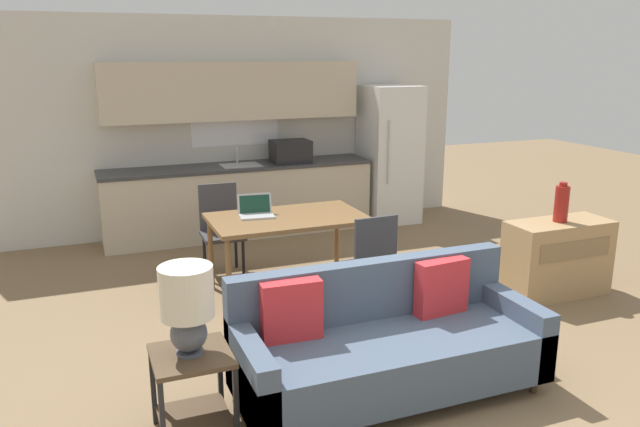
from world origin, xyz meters
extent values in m
plane|color=#7F6647|center=(0.00, 0.00, 0.00)|extent=(20.00, 20.00, 0.00)
cube|color=silver|center=(0.00, 4.63, 1.35)|extent=(6.40, 0.06, 2.70)
cube|color=white|center=(0.05, 4.59, 1.57)|extent=(1.13, 0.01, 0.95)
cube|color=beige|center=(0.00, 4.29, 0.43)|extent=(3.35, 0.62, 0.86)
cube|color=#38383A|center=(0.00, 4.29, 0.88)|extent=(3.38, 0.65, 0.04)
cube|color=#B2B5B7|center=(0.01, 4.24, 0.90)|extent=(0.48, 0.36, 0.01)
cylinder|color=#B7BABC|center=(0.01, 4.41, 1.02)|extent=(0.02, 0.02, 0.24)
cube|color=beige|center=(0.00, 4.43, 1.80)|extent=(3.18, 0.34, 0.70)
cube|color=black|center=(0.67, 4.24, 1.04)|extent=(0.48, 0.36, 0.28)
cube|color=white|center=(2.08, 4.23, 0.92)|extent=(0.69, 0.71, 1.84)
cylinder|color=silver|center=(1.87, 3.85, 1.01)|extent=(0.02, 0.02, 0.83)
cube|color=brown|center=(-0.07, 2.18, 0.74)|extent=(1.46, 0.87, 0.04)
cylinder|color=brown|center=(-0.74, 1.81, 0.36)|extent=(0.05, 0.05, 0.72)
cylinder|color=brown|center=(0.59, 1.81, 0.36)|extent=(0.05, 0.05, 0.72)
cylinder|color=brown|center=(-0.74, 2.55, 0.36)|extent=(0.05, 0.05, 0.72)
cylinder|color=brown|center=(0.59, 2.55, 0.36)|extent=(0.05, 0.05, 0.72)
cylinder|color=#3D2D1E|center=(0.90, -0.19, 0.05)|extent=(0.05, 0.05, 0.10)
cylinder|color=#3D2D1E|center=(-0.98, 0.45, 0.05)|extent=(0.05, 0.05, 0.10)
cylinder|color=#3D2D1E|center=(0.90, 0.45, 0.05)|extent=(0.05, 0.05, 0.10)
cube|color=#47566B|center=(-0.04, 0.13, 0.27)|extent=(2.08, 0.80, 0.35)
cube|color=#47566B|center=(-0.04, 0.46, 0.48)|extent=(2.08, 0.14, 0.76)
cube|color=#47566B|center=(-1.01, 0.13, 0.34)|extent=(0.14, 0.80, 0.49)
cube|color=#47566B|center=(0.93, 0.13, 0.34)|extent=(0.14, 0.80, 0.49)
cube|color=red|center=(-0.67, 0.33, 0.65)|extent=(0.41, 0.14, 0.40)
cube|color=red|center=(0.46, 0.33, 0.65)|extent=(0.41, 0.16, 0.40)
cube|color=brown|center=(-1.35, 0.18, 0.53)|extent=(0.46, 0.46, 0.03)
cube|color=brown|center=(-1.35, 0.18, 0.12)|extent=(0.42, 0.42, 0.02)
cube|color=#232326|center=(-1.57, -0.03, 0.26)|extent=(0.03, 0.03, 0.51)
cube|color=#232326|center=(-1.14, -0.03, 0.26)|extent=(0.03, 0.03, 0.51)
cube|color=#232326|center=(-1.57, 0.39, 0.26)|extent=(0.03, 0.03, 0.51)
cube|color=#232326|center=(-1.14, 0.39, 0.26)|extent=(0.03, 0.03, 0.51)
cylinder|color=#4C515B|center=(-1.36, 0.18, 0.55)|extent=(0.16, 0.16, 0.02)
sphere|color=#4C515B|center=(-1.36, 0.18, 0.67)|extent=(0.22, 0.22, 0.22)
cylinder|color=beige|center=(-1.36, 0.18, 0.93)|extent=(0.32, 0.32, 0.31)
cube|color=tan|center=(2.31, 1.20, 0.36)|extent=(1.01, 0.44, 0.72)
cube|color=olive|center=(2.31, 0.98, 0.51)|extent=(0.80, 0.01, 0.17)
cylinder|color=maroon|center=(2.30, 1.20, 0.89)|extent=(0.13, 0.13, 0.34)
cylinder|color=maroon|center=(2.30, 1.20, 1.08)|extent=(0.07, 0.07, 0.04)
cube|color=#38383D|center=(-0.54, 2.90, 0.42)|extent=(0.43, 0.43, 0.04)
cube|color=#38383D|center=(-0.54, 3.10, 0.69)|extent=(0.40, 0.04, 0.49)
cylinder|color=black|center=(-0.71, 2.74, 0.20)|extent=(0.03, 0.03, 0.40)
cylinder|color=black|center=(-0.37, 2.73, 0.20)|extent=(0.03, 0.03, 0.40)
cylinder|color=black|center=(-0.71, 3.08, 0.20)|extent=(0.03, 0.03, 0.40)
cylinder|color=black|center=(-0.37, 3.07, 0.20)|extent=(0.03, 0.03, 0.40)
cube|color=#38383D|center=(0.39, 1.46, 0.42)|extent=(0.44, 0.44, 0.04)
cube|color=#38383D|center=(0.40, 1.27, 0.69)|extent=(0.40, 0.05, 0.49)
cylinder|color=black|center=(0.55, 1.64, 0.20)|extent=(0.03, 0.03, 0.40)
cylinder|color=black|center=(0.21, 1.62, 0.20)|extent=(0.03, 0.03, 0.40)
cylinder|color=black|center=(0.57, 1.30, 0.20)|extent=(0.03, 0.03, 0.40)
cylinder|color=black|center=(0.23, 1.28, 0.20)|extent=(0.03, 0.03, 0.40)
cube|color=#B7BABC|center=(-0.35, 2.27, 0.77)|extent=(0.34, 0.26, 0.02)
cube|color=#B7BABC|center=(-0.33, 2.39, 0.86)|extent=(0.32, 0.09, 0.20)
cube|color=#143828|center=(-0.33, 2.38, 0.86)|extent=(0.29, 0.07, 0.17)
camera|label=1|loc=(-1.88, -3.22, 2.27)|focal=35.00mm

